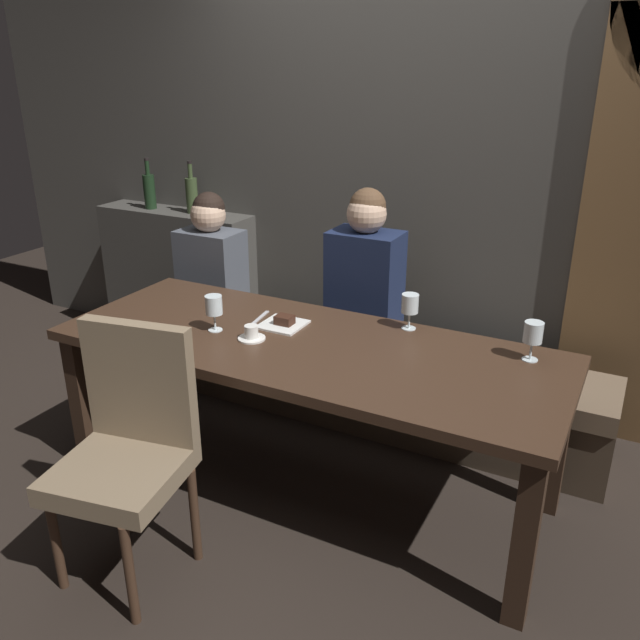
{
  "coord_description": "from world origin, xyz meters",
  "views": [
    {
      "loc": [
        1.23,
        -2.23,
        1.87
      ],
      "look_at": [
        0.05,
        0.03,
        0.84
      ],
      "focal_mm": 36.47,
      "sensor_mm": 36.0,
      "label": 1
    }
  ],
  "objects_px": {
    "banquette_bench": "(369,382)",
    "wine_glass_end_right": "(410,305)",
    "wine_glass_far_left": "(214,306)",
    "dining_table": "(307,361)",
    "diner_bearded": "(365,273)",
    "wine_bottle_dark_red": "(149,190)",
    "chair_near_side": "(129,439)",
    "diner_redhead": "(211,259)",
    "wine_bottle_pale_label": "(192,194)",
    "espresso_cup": "(251,334)",
    "wine_glass_center_back": "(533,333)",
    "fork_on_table": "(260,317)",
    "dessert_plate": "(283,323)"
  },
  "relations": [
    {
      "from": "espresso_cup",
      "to": "wine_glass_center_back",
      "type": "bearing_deg",
      "value": 17.3
    },
    {
      "from": "wine_glass_far_left",
      "to": "fork_on_table",
      "type": "bearing_deg",
      "value": 65.51
    },
    {
      "from": "diner_bearded",
      "to": "wine_bottle_pale_label",
      "type": "height_order",
      "value": "diner_bearded"
    },
    {
      "from": "chair_near_side",
      "to": "dessert_plate",
      "type": "relative_size",
      "value": 5.16
    },
    {
      "from": "diner_redhead",
      "to": "espresso_cup",
      "type": "height_order",
      "value": "diner_redhead"
    },
    {
      "from": "chair_near_side",
      "to": "wine_glass_center_back",
      "type": "height_order",
      "value": "chair_near_side"
    },
    {
      "from": "diner_redhead",
      "to": "wine_glass_end_right",
      "type": "height_order",
      "value": "diner_redhead"
    },
    {
      "from": "dining_table",
      "to": "wine_bottle_pale_label",
      "type": "xyz_separation_m",
      "value": [
        -1.4,
        1.04,
        0.42
      ]
    },
    {
      "from": "wine_bottle_dark_red",
      "to": "espresso_cup",
      "type": "xyz_separation_m",
      "value": [
        1.5,
        -1.1,
        -0.3
      ]
    },
    {
      "from": "diner_bearded",
      "to": "banquette_bench",
      "type": "bearing_deg",
      "value": 2.58
    },
    {
      "from": "dining_table",
      "to": "wine_bottle_dark_red",
      "type": "relative_size",
      "value": 6.75
    },
    {
      "from": "banquette_bench",
      "to": "wine_glass_end_right",
      "type": "distance_m",
      "value": 0.79
    },
    {
      "from": "dining_table",
      "to": "wine_glass_end_right",
      "type": "distance_m",
      "value": 0.52
    },
    {
      "from": "dessert_plate",
      "to": "diner_redhead",
      "type": "bearing_deg",
      "value": 145.4
    },
    {
      "from": "diner_redhead",
      "to": "wine_glass_center_back",
      "type": "height_order",
      "value": "diner_redhead"
    },
    {
      "from": "wine_bottle_pale_label",
      "to": "wine_glass_end_right",
      "type": "distance_m",
      "value": 1.88
    },
    {
      "from": "wine_bottle_pale_label",
      "to": "wine_glass_far_left",
      "type": "bearing_deg",
      "value": -48.94
    },
    {
      "from": "wine_bottle_dark_red",
      "to": "fork_on_table",
      "type": "bearing_deg",
      "value": -31.98
    },
    {
      "from": "chair_near_side",
      "to": "wine_glass_far_left",
      "type": "height_order",
      "value": "chair_near_side"
    },
    {
      "from": "dining_table",
      "to": "wine_glass_end_right",
      "type": "height_order",
      "value": "wine_glass_end_right"
    },
    {
      "from": "diner_redhead",
      "to": "wine_glass_far_left",
      "type": "xyz_separation_m",
      "value": [
        0.57,
        -0.75,
        0.06
      ]
    },
    {
      "from": "banquette_bench",
      "to": "wine_glass_end_right",
      "type": "relative_size",
      "value": 15.24
    },
    {
      "from": "diner_bearded",
      "to": "wine_bottle_pale_label",
      "type": "bearing_deg",
      "value": 165.78
    },
    {
      "from": "espresso_cup",
      "to": "wine_bottle_pale_label",
      "type": "bearing_deg",
      "value": 136.16
    },
    {
      "from": "espresso_cup",
      "to": "fork_on_table",
      "type": "height_order",
      "value": "espresso_cup"
    },
    {
      "from": "chair_near_side",
      "to": "wine_bottle_pale_label",
      "type": "xyz_separation_m",
      "value": [
        -1.04,
        1.76,
        0.51
      ]
    },
    {
      "from": "banquette_bench",
      "to": "wine_bottle_dark_red",
      "type": "distance_m",
      "value": 1.94
    },
    {
      "from": "banquette_bench",
      "to": "wine_glass_far_left",
      "type": "relative_size",
      "value": 15.24
    },
    {
      "from": "fork_on_table",
      "to": "dining_table",
      "type": "bearing_deg",
      "value": -32.31
    },
    {
      "from": "banquette_bench",
      "to": "diner_bearded",
      "type": "xyz_separation_m",
      "value": [
        -0.04,
        -0.0,
        0.62
      ]
    },
    {
      "from": "diner_redhead",
      "to": "wine_glass_center_back",
      "type": "bearing_deg",
      "value": -12.39
    },
    {
      "from": "wine_bottle_pale_label",
      "to": "wine_glass_center_back",
      "type": "xyz_separation_m",
      "value": [
        2.28,
        -0.78,
        -0.21
      ]
    },
    {
      "from": "chair_near_side",
      "to": "wine_glass_far_left",
      "type": "distance_m",
      "value": 0.72
    },
    {
      "from": "fork_on_table",
      "to": "wine_bottle_pale_label",
      "type": "bearing_deg",
      "value": 131.71
    },
    {
      "from": "dessert_plate",
      "to": "fork_on_table",
      "type": "height_order",
      "value": "dessert_plate"
    },
    {
      "from": "banquette_bench",
      "to": "wine_bottle_pale_label",
      "type": "height_order",
      "value": "wine_bottle_pale_label"
    },
    {
      "from": "diner_bearded",
      "to": "wine_glass_end_right",
      "type": "height_order",
      "value": "diner_bearded"
    },
    {
      "from": "diner_redhead",
      "to": "fork_on_table",
      "type": "distance_m",
      "value": 0.86
    },
    {
      "from": "diner_redhead",
      "to": "fork_on_table",
      "type": "relative_size",
      "value": 4.29
    },
    {
      "from": "diner_bearded",
      "to": "wine_glass_far_left",
      "type": "height_order",
      "value": "diner_bearded"
    },
    {
      "from": "chair_near_side",
      "to": "wine_glass_end_right",
      "type": "bearing_deg",
      "value": 56.96
    },
    {
      "from": "diner_bearded",
      "to": "wine_bottle_dark_red",
      "type": "height_order",
      "value": "diner_bearded"
    },
    {
      "from": "banquette_bench",
      "to": "chair_near_side",
      "type": "xyz_separation_m",
      "value": [
        -0.36,
        -1.42,
        0.33
      ]
    },
    {
      "from": "diner_bearded",
      "to": "diner_redhead",
      "type": "bearing_deg",
      "value": -178.79
    },
    {
      "from": "dining_table",
      "to": "chair_near_side",
      "type": "xyz_separation_m",
      "value": [
        -0.36,
        -0.72,
        -0.09
      ]
    },
    {
      "from": "chair_near_side",
      "to": "diner_redhead",
      "type": "distance_m",
      "value": 1.56
    },
    {
      "from": "banquette_bench",
      "to": "dining_table",
      "type": "bearing_deg",
      "value": -90.0
    },
    {
      "from": "wine_glass_far_left",
      "to": "diner_bearded",
      "type": "bearing_deg",
      "value": 63.32
    },
    {
      "from": "banquette_bench",
      "to": "wine_bottle_pale_label",
      "type": "bearing_deg",
      "value": 166.22
    },
    {
      "from": "wine_glass_center_back",
      "to": "dessert_plate",
      "type": "distance_m",
      "value": 1.08
    }
  ]
}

